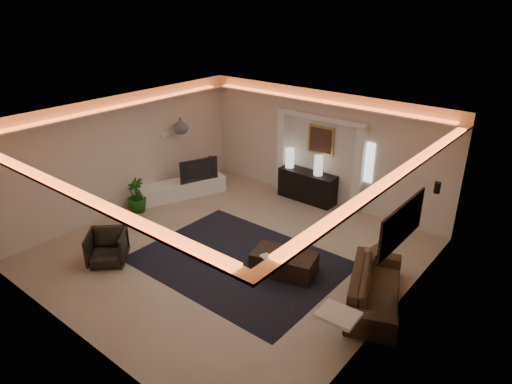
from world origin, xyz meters
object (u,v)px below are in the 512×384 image
Objects in this scene: coffee_table at (284,264)px; armchair at (107,247)px; console at (307,186)px; sofa at (375,287)px.

armchair reaches higher than coffee_table.
armchair is at bearing -105.84° from console.
armchair reaches higher than sofa.
sofa is (3.35, -2.92, -0.08)m from console.
armchair is (-3.02, -1.97, 0.14)m from coffee_table.
sofa is at bearing -6.75° from coffee_table.
console is at bearing 27.30° from sofa.
console is 0.73× the size of sofa.
sofa reaches higher than coffee_table.
armchair is (-4.83, -2.22, 0.03)m from sofa.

